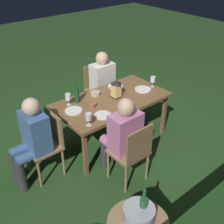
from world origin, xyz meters
TOP-DOWN VIEW (x-y plane):
  - ground_plane at (0.00, 0.00)m, footprint 16.00×16.00m
  - dining_table at (0.00, 0.00)m, footprint 1.63×0.87m
  - chair_side_left_a at (-0.37, -0.83)m, footprint 0.42×0.40m
  - person_in_cream at (-0.37, -0.63)m, footprint 0.38×0.47m
  - chair_side_right_b at (0.37, 0.83)m, footprint 0.42×0.40m
  - person_in_pink at (0.37, 0.63)m, footprint 0.38×0.47m
  - chair_head_far at (1.06, 0.00)m, footprint 0.40×0.42m
  - person_in_blue at (1.26, 0.00)m, footprint 0.48×0.38m
  - lantern_centerpiece at (-0.08, -0.01)m, footprint 0.15×0.15m
  - green_bottle_on_table at (0.43, -0.24)m, footprint 0.07×0.07m
  - wine_glass_a at (0.64, 0.33)m, footprint 0.08×0.08m
  - wine_glass_b at (0.56, -0.25)m, footprint 0.08×0.08m
  - wine_glass_c at (-0.73, 0.09)m, footprint 0.08×0.08m
  - plate_a at (-0.54, 0.07)m, footprint 0.24×0.24m
  - plate_b at (0.37, 0.27)m, footprint 0.22×0.22m
  - plate_c at (0.60, -0.07)m, footprint 0.24×0.24m
  - plate_d at (-0.30, -0.28)m, footprint 0.23×0.23m
  - bowl_olives at (0.35, -0.01)m, footprint 0.11×0.11m
  - bowl_bread at (0.11, -0.25)m, footprint 0.14×0.14m
  - ice_bucket at (1.11, 1.69)m, footprint 0.26×0.26m

SIDE VIEW (x-z plane):
  - ground_plane at x=0.00m, z-range 0.00..0.00m
  - chair_side_left_a at x=-0.37m, z-range 0.05..0.92m
  - chair_side_right_b at x=0.37m, z-range 0.05..0.92m
  - chair_head_far at x=1.06m, z-range 0.05..0.92m
  - person_in_cream at x=-0.37m, z-range 0.06..1.21m
  - person_in_pink at x=0.37m, z-range 0.06..1.21m
  - person_in_blue at x=1.26m, z-range 0.06..1.21m
  - dining_table at x=0.00m, z-range 0.31..1.03m
  - plate_a at x=-0.54m, z-range 0.73..0.74m
  - plate_b at x=0.37m, z-range 0.73..0.74m
  - plate_c at x=0.60m, z-range 0.73..0.74m
  - plate_d at x=-0.30m, z-range 0.73..0.74m
  - bowl_olives at x=0.35m, z-range 0.73..0.78m
  - bowl_bread at x=0.11m, z-range 0.73..0.78m
  - ice_bucket at x=1.11m, z-range 0.60..0.95m
  - green_bottle_on_table at x=0.43m, z-range 0.69..0.98m
  - wine_glass_a at x=0.64m, z-range 0.76..0.93m
  - wine_glass_b at x=0.56m, z-range 0.76..0.93m
  - wine_glass_c at x=-0.73m, z-range 0.76..0.93m
  - lantern_centerpiece at x=-0.08m, z-range 0.74..1.01m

